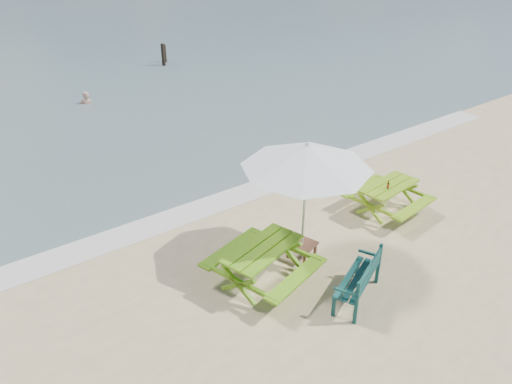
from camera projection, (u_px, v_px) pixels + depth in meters
foam_strip at (235, 197)px, 13.40m from camera, size 22.00×0.90×0.01m
picnic_table_left at (263, 266)px, 10.05m from camera, size 2.20×2.34×0.84m
picnic_table_right at (387, 199)px, 12.54m from camera, size 1.81×1.97×0.78m
park_bench at (356, 287)px, 9.66m from camera, size 1.52×1.04×0.90m
side_table at (302, 250)px, 10.93m from camera, size 0.67×0.67×0.35m
patio_umbrella at (307, 157)px, 9.86m from camera, size 3.33×3.33×2.66m
beer_bottle at (388, 186)px, 12.13m from camera, size 0.06×0.06×0.24m
swimmer at (88, 110)px, 20.47m from camera, size 0.65×0.51×1.59m
mooring_pilings at (164, 56)px, 25.75m from camera, size 0.57×0.77×1.31m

